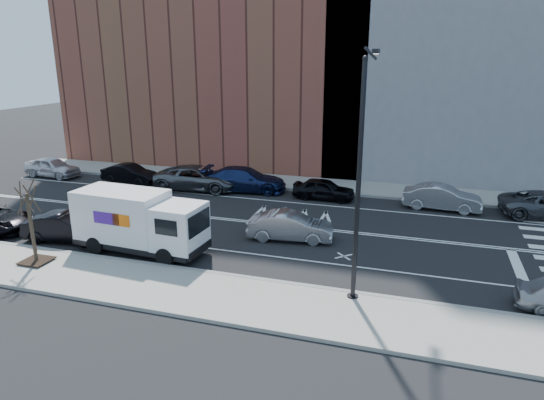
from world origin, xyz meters
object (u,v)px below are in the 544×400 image
Objects in this scene: far_parked_b at (130,174)px; driving_sedan at (290,226)px; fedex_van at (139,221)px; far_parked_a at (52,167)px.

far_parked_b is 0.98× the size of driving_sedan.
fedex_van reaches higher than far_parked_b.
far_parked_b is at bearing -84.85° from far_parked_a.
far_parked_a is 6.81m from far_parked_b.
far_parked_b is at bearing 55.01° from driving_sedan.
driving_sedan is (21.03, -7.35, -0.04)m from far_parked_a.
far_parked_b is 16.05m from driving_sedan.
far_parked_a is 1.05× the size of far_parked_b.
far_parked_b is at bearing 128.71° from fedex_van.
far_parked_b is (6.81, 0.10, -0.06)m from far_parked_a.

